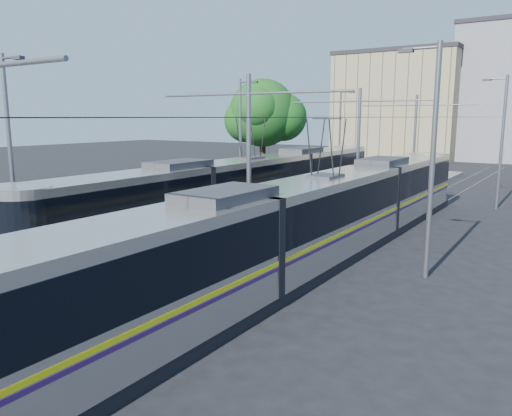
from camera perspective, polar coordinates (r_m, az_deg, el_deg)
The scene contains 12 objects.
ground at distance 16.02m, azimuth -17.41°, elevation -10.44°, with size 160.00×160.00×0.00m, color black.
platform at distance 29.33m, azimuth 9.15°, elevation -0.40°, with size 4.00×50.00×0.30m, color gray.
tactile_strip_left at distance 29.91m, azimuth 6.63°, elevation 0.18°, with size 0.70×50.00×0.01m, color gray.
tactile_strip_right at distance 28.75m, azimuth 11.79°, elevation -0.39°, with size 0.70×50.00×0.01m, color gray.
rails at distance 29.35m, azimuth 9.14°, elevation -0.66°, with size 8.71×70.00×0.03m.
tram_left at distance 27.77m, azimuth -0.58°, elevation 2.39°, with size 2.43×29.23×5.50m.
tram_right at distance 19.40m, azimuth 7.82°, elevation -0.74°, with size 2.43×31.61×5.50m.
catenary at distance 26.27m, azimuth 6.83°, elevation 8.03°, with size 9.20×70.00×7.00m.
street_lamps at distance 32.54m, azimuth 12.30°, elevation 7.70°, with size 15.18×38.22×8.00m.
shelter at distance 25.82m, azimuth 8.76°, elevation 1.41°, with size 1.00×1.28×2.47m.
tree at distance 40.01m, azimuth 1.38°, elevation 10.66°, with size 5.87×5.43×8.53m.
building_left at distance 72.66m, azimuth 16.33°, elevation 11.18°, with size 16.32×12.24×14.19m.
Camera 1 is at (11.80, -9.30, 5.56)m, focal length 35.00 mm.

